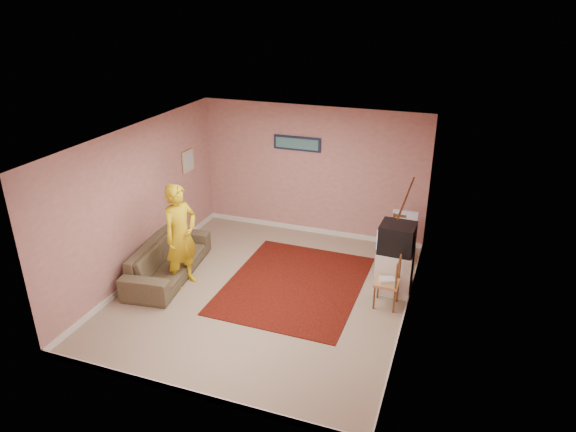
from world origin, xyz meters
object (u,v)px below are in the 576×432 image
(chair_b, at_px, (388,277))
(person, at_px, (181,236))
(tv_cabinet, at_px, (394,271))
(chair_a, at_px, (402,236))
(crt_tv, at_px, (397,238))
(sofa, at_px, (168,259))

(chair_b, xyz_separation_m, person, (-3.31, -0.47, 0.37))
(tv_cabinet, height_order, chair_a, chair_a)
(crt_tv, height_order, person, person)
(sofa, bearing_deg, crt_tv, -85.44)
(crt_tv, bearing_deg, person, -161.63)
(chair_a, xyz_separation_m, sofa, (-3.73, -1.72, -0.26))
(chair_b, bearing_deg, tv_cabinet, 176.03)
(chair_b, relative_size, person, 0.26)
(tv_cabinet, bearing_deg, crt_tv, 177.69)
(sofa, bearing_deg, person, -119.26)
(sofa, height_order, person, person)
(chair_a, bearing_deg, person, -156.99)
(chair_a, xyz_separation_m, person, (-3.33, -1.88, 0.32))
(tv_cabinet, bearing_deg, chair_a, 91.25)
(crt_tv, xyz_separation_m, chair_b, (-0.03, -0.49, -0.44))
(chair_b, distance_m, person, 3.37)
(chair_a, height_order, sofa, chair_a)
(tv_cabinet, relative_size, chair_b, 1.58)
(chair_a, distance_m, person, 3.84)
(tv_cabinet, xyz_separation_m, chair_b, (-0.04, -0.49, 0.15))
(person, bearing_deg, sofa, 87.04)
(tv_cabinet, relative_size, chair_a, 1.45)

